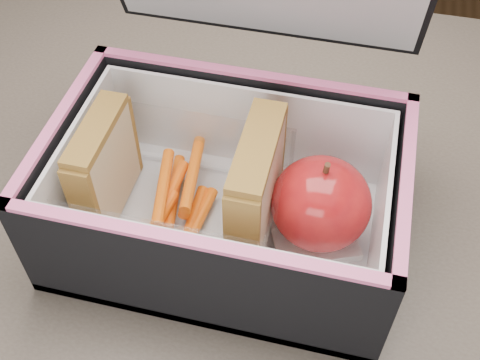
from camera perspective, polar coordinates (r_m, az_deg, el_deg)
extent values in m
cube|color=#64584D|center=(0.56, 2.36, -6.43)|extent=(1.20, 0.80, 0.03)
cube|color=#382D26|center=(1.23, -20.53, 2.16)|extent=(0.05, 0.05, 0.72)
cube|color=tan|center=(0.53, -13.38, 1.14)|extent=(0.01, 0.08, 0.09)
cube|color=#D0606C|center=(0.53, -12.61, 0.75)|extent=(0.01, 0.08, 0.08)
cube|color=tan|center=(0.53, -11.95, 0.87)|extent=(0.01, 0.08, 0.09)
cube|color=brown|center=(0.50, -13.58, 4.68)|extent=(0.02, 0.09, 0.01)
cube|color=tan|center=(0.49, 0.58, -1.00)|extent=(0.01, 0.10, 0.10)
cube|color=#D0606C|center=(0.49, 1.52, -1.47)|extent=(0.01, 0.09, 0.10)
cube|color=tan|center=(0.49, 2.48, -1.35)|extent=(0.01, 0.10, 0.10)
cube|color=brown|center=(0.45, 1.67, 3.22)|extent=(0.03, 0.10, 0.01)
cylinder|color=#F54E03|center=(0.55, -6.28, -1.13)|extent=(0.03, 0.08, 0.01)
cylinder|color=#F54E03|center=(0.54, -6.81, -1.72)|extent=(0.01, 0.08, 0.01)
cylinder|color=#F54E03|center=(0.53, -7.31, -0.68)|extent=(0.03, 0.08, 0.01)
cylinder|color=#F54E03|center=(0.53, -4.24, -4.38)|extent=(0.02, 0.09, 0.01)
cylinder|color=#F54E03|center=(0.55, -4.62, 0.06)|extent=(0.02, 0.09, 0.01)
cylinder|color=#F54E03|center=(0.54, -4.53, 0.63)|extent=(0.02, 0.09, 0.01)
cylinder|color=#F54E03|center=(0.53, -4.67, -4.30)|extent=(0.01, 0.08, 0.01)
cylinder|color=#F54E03|center=(0.52, -8.25, -4.65)|extent=(0.02, 0.09, 0.01)
cube|color=white|center=(0.54, 6.77, -4.52)|extent=(0.09, 0.10, 0.01)
ellipsoid|color=maroon|center=(0.50, 7.67, -2.22)|extent=(0.11, 0.11, 0.08)
cylinder|color=#492C1A|center=(0.47, 8.20, 1.04)|extent=(0.01, 0.01, 0.01)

